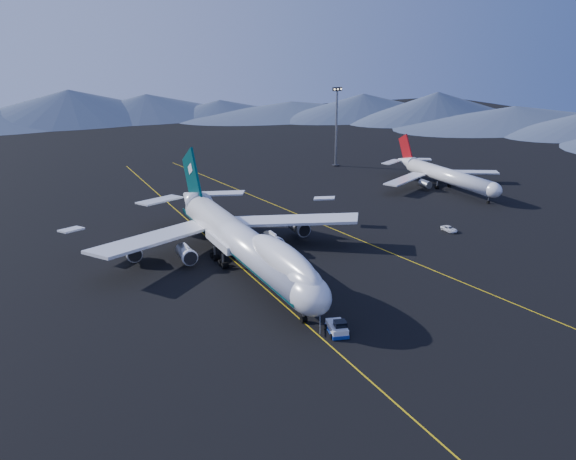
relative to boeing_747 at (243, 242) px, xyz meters
name	(u,v)px	position (x,y,z in m)	size (l,w,h in m)	color
ground	(244,269)	(0.00, -0.03, -5.81)	(500.00, 500.00, 0.00)	black
taxiway_line_main	(244,269)	(0.00, -0.03, -5.80)	(0.25, 220.00, 0.01)	gold
taxiway_line_side	(348,235)	(30.00, 9.97, -5.80)	(0.25, 200.00, 0.01)	gold
boeing_747	(243,242)	(0.00, 0.00, 0.00)	(59.62, 72.43, 19.37)	silver
pushback_tug	(337,329)	(3.00, -32.20, -5.10)	(3.98, 5.73, 2.28)	silver
second_jet	(445,175)	(78.80, 36.83, -1.74)	(41.84, 47.27, 13.45)	silver
service_van	(449,229)	(52.96, 2.42, -5.20)	(2.04, 4.43, 1.23)	white
floodlight_mast	(336,127)	(65.71, 79.35, 7.77)	(3.31, 2.48, 26.80)	black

